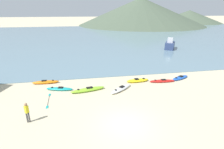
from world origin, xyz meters
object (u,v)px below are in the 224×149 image
at_px(kayak_on_sand_1, 162,81).
at_px(kayak_on_sand_5, 180,78).
at_px(kayak_on_sand_6, 121,89).
at_px(person_near_foreground, 27,111).
at_px(kayak_on_sand_0, 59,89).
at_px(kayak_on_sand_2, 88,90).
at_px(moored_boat_0, 170,45).
at_px(kayak_on_sand_4, 46,82).
at_px(loose_paddle, 48,101).
at_px(kayak_on_sand_3, 138,80).

bearing_deg(kayak_on_sand_1, kayak_on_sand_5, 12.25).
relative_size(kayak_on_sand_1, kayak_on_sand_5, 1.10).
bearing_deg(kayak_on_sand_6, person_near_foreground, -152.49).
bearing_deg(kayak_on_sand_0, kayak_on_sand_6, -10.29).
relative_size(kayak_on_sand_2, moored_boat_0, 0.95).
relative_size(kayak_on_sand_5, person_near_foreground, 1.71).
bearing_deg(kayak_on_sand_4, loose_paddle, -77.44).
relative_size(kayak_on_sand_4, kayak_on_sand_5, 1.07).
bearing_deg(kayak_on_sand_3, kayak_on_sand_2, -165.63).
bearing_deg(moored_boat_0, kayak_on_sand_5, -113.17).
xyz_separation_m(kayak_on_sand_6, loose_paddle, (-6.99, -1.00, -0.14)).
bearing_deg(kayak_on_sand_2, kayak_on_sand_6, -5.94).
bearing_deg(kayak_on_sand_1, kayak_on_sand_2, -173.90).
height_order(kayak_on_sand_3, kayak_on_sand_6, kayak_on_sand_3).
bearing_deg(loose_paddle, kayak_on_sand_4, 102.56).
xyz_separation_m(kayak_on_sand_0, kayak_on_sand_5, (13.88, 0.68, 0.00)).
distance_m(kayak_on_sand_2, kayak_on_sand_5, 11.11).
bearing_deg(loose_paddle, kayak_on_sand_3, 16.76).
relative_size(kayak_on_sand_5, moored_boat_0, 0.72).
distance_m(kayak_on_sand_5, moored_boat_0, 17.04).
height_order(kayak_on_sand_5, kayak_on_sand_6, kayak_on_sand_6).
height_order(person_near_foreground, moored_boat_0, moored_boat_0).
distance_m(kayak_on_sand_2, person_near_foreground, 6.41).
relative_size(kayak_on_sand_0, kayak_on_sand_1, 0.94).
bearing_deg(moored_boat_0, kayak_on_sand_4, -147.27).
relative_size(kayak_on_sand_1, kayak_on_sand_3, 1.11).
bearing_deg(kayak_on_sand_4, kayak_on_sand_2, -31.45).
xyz_separation_m(person_near_foreground, moored_boat_0, (22.25, 21.57, -0.03)).
bearing_deg(person_near_foreground, kayak_on_sand_5, 20.83).
distance_m(kayak_on_sand_4, kayak_on_sand_5, 15.63).
bearing_deg(kayak_on_sand_2, moored_boat_0, 44.00).
xyz_separation_m(person_near_foreground, loose_paddle, (0.90, 3.11, -0.89)).
relative_size(kayak_on_sand_3, kayak_on_sand_5, 0.99).
bearing_deg(person_near_foreground, kayak_on_sand_6, 27.51).
bearing_deg(kayak_on_sand_5, moored_boat_0, 66.83).
xyz_separation_m(kayak_on_sand_0, loose_paddle, (-0.77, -2.13, -0.12)).
relative_size(kayak_on_sand_1, kayak_on_sand_6, 1.07).
height_order(moored_boat_0, loose_paddle, moored_boat_0).
distance_m(kayak_on_sand_6, loose_paddle, 7.07).
height_order(kayak_on_sand_0, kayak_on_sand_6, kayak_on_sand_6).
xyz_separation_m(kayak_on_sand_3, kayak_on_sand_4, (-10.28, 1.33, 0.00)).
height_order(kayak_on_sand_1, kayak_on_sand_5, kayak_on_sand_5).
bearing_deg(kayak_on_sand_6, kayak_on_sand_4, 158.36).
xyz_separation_m(kayak_on_sand_1, loose_paddle, (-12.10, -2.26, -0.12)).
distance_m(kayak_on_sand_2, loose_paddle, 3.89).
height_order(kayak_on_sand_2, loose_paddle, kayak_on_sand_2).
relative_size(kayak_on_sand_1, person_near_foreground, 1.88).
relative_size(kayak_on_sand_3, loose_paddle, 0.96).
relative_size(kayak_on_sand_4, moored_boat_0, 0.77).
bearing_deg(kayak_on_sand_0, moored_boat_0, 38.43).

